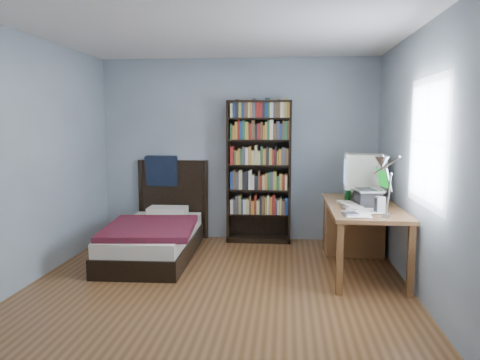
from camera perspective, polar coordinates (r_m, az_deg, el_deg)
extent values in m
plane|color=brown|center=(4.70, -2.94, -13.19)|extent=(4.20, 4.20, 0.00)
plane|color=white|center=(4.50, -3.15, 18.27)|extent=(4.20, 4.20, 0.00)
cube|color=#A2B0BE|center=(6.50, -0.23, 3.72)|extent=(3.80, 0.04, 2.50)
cube|color=#A2B0BE|center=(2.38, -10.73, -2.01)|extent=(3.80, 0.04, 2.50)
cube|color=#A2B0BE|center=(5.07, -24.79, 2.17)|extent=(0.04, 4.20, 2.50)
cube|color=#A2B0BE|center=(4.54, 21.39, 1.85)|extent=(0.04, 4.20, 2.50)
cube|color=white|center=(4.38, 21.88, 4.28)|extent=(0.01, 1.14, 1.14)
cube|color=white|center=(4.38, 21.81, 4.28)|extent=(0.01, 1.00, 1.00)
cube|color=brown|center=(5.28, 14.73, -3.17)|extent=(0.75, 1.69, 0.04)
cube|color=brown|center=(4.55, 12.06, -9.43)|extent=(0.06, 0.06, 0.69)
cube|color=brown|center=(4.67, 20.12, -9.29)|extent=(0.06, 0.06, 0.69)
cube|color=brown|center=(6.08, 10.42, -5.23)|extent=(0.06, 0.06, 0.69)
cube|color=brown|center=(6.17, 16.47, -5.23)|extent=(0.06, 0.06, 0.69)
cube|color=brown|center=(5.95, 13.68, -5.58)|extent=(0.69, 0.40, 0.68)
cube|color=#BDB39C|center=(5.75, 14.62, -1.98)|extent=(0.31, 0.27, 0.03)
cylinder|color=#BDB39C|center=(5.74, 14.64, -1.49)|extent=(0.11, 0.11, 0.07)
cube|color=#BDB39C|center=(5.71, 15.04, 0.94)|extent=(0.48, 0.46, 0.42)
cube|color=beige|center=(5.68, 12.83, 0.97)|extent=(0.07, 0.45, 0.45)
cube|color=#3E86E0|center=(5.68, 12.66, 0.97)|extent=(0.03, 0.33, 0.29)
cube|color=#2D2D30|center=(5.24, 15.25, -2.17)|extent=(0.27, 0.30, 0.16)
cube|color=silver|center=(5.22, 15.28, -1.21)|extent=(0.31, 0.38, 0.02)
cube|color=#2D2D30|center=(5.22, 15.07, -1.09)|extent=(0.21, 0.29, 0.00)
cube|color=silver|center=(5.24, 17.09, 0.19)|extent=(0.13, 0.35, 0.25)
cube|color=#0CBF26|center=(5.23, 16.98, 0.19)|extent=(0.10, 0.29, 0.19)
cube|color=#99999E|center=(4.62, 17.40, -4.18)|extent=(0.06, 0.05, 0.04)
cylinder|color=#99999E|center=(4.52, 17.65, -1.67)|extent=(0.02, 0.14, 0.39)
cylinder|color=#99999E|center=(4.26, 17.44, 1.68)|extent=(0.16, 0.33, 0.20)
cone|color=#99999E|center=(4.09, 16.91, 2.06)|extent=(0.12, 0.12, 0.10)
cube|color=beige|center=(5.17, 13.23, -2.94)|extent=(0.25, 0.43, 0.04)
cube|color=#959597|center=(4.85, 16.71, -2.90)|extent=(0.10, 0.10, 0.16)
cylinder|color=black|center=(5.50, 12.99, -1.84)|extent=(0.07, 0.07, 0.13)
ellipsoid|color=silver|center=(5.55, 13.87, -2.24)|extent=(0.07, 0.12, 0.04)
cube|color=silver|center=(4.98, 12.77, -3.34)|extent=(0.08, 0.12, 0.02)
cube|color=#959597|center=(4.75, 12.53, -3.84)|extent=(0.06, 0.09, 0.02)
cube|color=#959597|center=(4.65, 13.33, -4.06)|extent=(0.15, 0.15, 0.03)
cube|color=black|center=(6.38, -1.39, 1.03)|extent=(0.03, 0.30, 1.92)
cube|color=black|center=(6.33, 6.11, 0.94)|extent=(0.03, 0.30, 1.92)
cube|color=black|center=(6.31, 2.39, 9.53)|extent=(0.86, 0.30, 0.03)
cube|color=black|center=(6.50, 2.31, -7.17)|extent=(0.86, 0.30, 0.06)
cube|color=black|center=(6.48, 2.42, 1.11)|extent=(0.86, 0.02, 1.92)
cube|color=olive|center=(6.32, 2.34, 1.24)|extent=(0.78, 0.22, 1.72)
cube|color=black|center=(5.83, -10.45, -8.13)|extent=(0.99, 1.89, 0.22)
cube|color=beige|center=(5.79, -10.49, -6.31)|extent=(0.94, 1.83, 0.16)
cube|color=maroon|center=(5.54, -10.89, -5.76)|extent=(1.11, 1.30, 0.07)
cube|color=beige|center=(6.41, -8.82, -3.81)|extent=(0.52, 0.34, 0.12)
cube|color=black|center=(6.70, -8.14, -2.28)|extent=(0.99, 0.05, 1.10)
cylinder|color=black|center=(6.80, -12.00, -2.22)|extent=(0.06, 0.06, 1.10)
cylinder|color=black|center=(6.58, -4.23, -2.39)|extent=(0.06, 0.06, 1.10)
cube|color=black|center=(6.65, -9.51, 1.11)|extent=(0.46, 0.20, 0.43)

